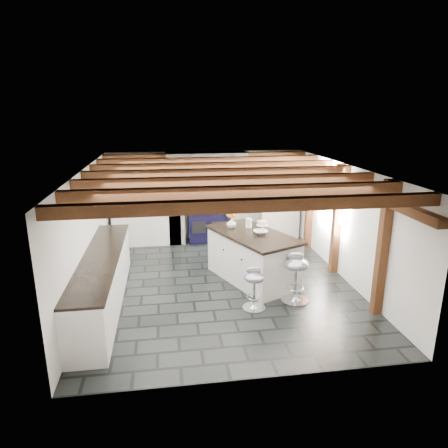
{
  "coord_description": "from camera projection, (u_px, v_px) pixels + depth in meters",
  "views": [
    {
      "loc": [
        -1.03,
        -7.28,
        3.36
      ],
      "look_at": [
        0.1,
        0.4,
        1.1
      ],
      "focal_mm": 32.0,
      "sensor_mm": 36.0,
      "label": 1
    }
  ],
  "objects": [
    {
      "name": "ground",
      "position": [
        222.0,
        282.0,
        8.0
      ],
      "size": [
        6.0,
        6.0,
        0.0
      ],
      "primitive_type": "plane",
      "color": "black",
      "rests_on": "ground"
    },
    {
      "name": "bar_stool_near",
      "position": [
        296.0,
        272.0,
        7.07
      ],
      "size": [
        0.57,
        0.57,
        0.91
      ],
      "rotation": [
        0.0,
        0.0,
        -0.35
      ],
      "color": "silver",
      "rests_on": "ground"
    },
    {
      "name": "range_cooker",
      "position": [
        207.0,
        223.0,
        10.41
      ],
      "size": [
        1.0,
        0.63,
        0.99
      ],
      "color": "black",
      "rests_on": "ground"
    },
    {
      "name": "room_shell",
      "position": [
        186.0,
        214.0,
        8.96
      ],
      "size": [
        6.0,
        6.03,
        6.0
      ],
      "color": "white",
      "rests_on": "ground"
    },
    {
      "name": "kitchen_island",
      "position": [
        252.0,
        256.0,
        8.0
      ],
      "size": [
        1.76,
        2.25,
        1.32
      ],
      "rotation": [
        0.0,
        0.0,
        0.42
      ],
      "color": "white",
      "rests_on": "ground"
    },
    {
      "name": "bar_stool_far",
      "position": [
        254.0,
        284.0,
        6.84
      ],
      "size": [
        0.43,
        0.43,
        0.75
      ],
      "rotation": [
        0.0,
        0.0,
        -0.19
      ],
      "color": "silver",
      "rests_on": "ground"
    }
  ]
}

